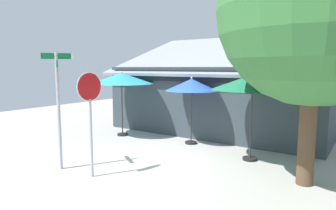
{
  "coord_description": "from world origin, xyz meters",
  "views": [
    {
      "loc": [
        5.63,
        -6.92,
        2.86
      ],
      "look_at": [
        -0.01,
        1.2,
        1.6
      ],
      "focal_mm": 31.83,
      "sensor_mm": 36.0,
      "label": 1
    }
  ],
  "objects": [
    {
      "name": "shade_tree",
      "position": [
        4.68,
        0.63,
        4.07
      ],
      "size": [
        5.0,
        4.49,
        6.42
      ],
      "color": "brown",
      "rests_on": "ground"
    },
    {
      "name": "stop_sign",
      "position": [
        -0.3,
        -1.87,
        1.9
      ],
      "size": [
        0.08,
        0.75,
        2.74
      ],
      "color": "#A8AAB2",
      "rests_on": "ground"
    },
    {
      "name": "cafe_building",
      "position": [
        -0.02,
        5.88,
        1.53
      ],
      "size": [
        9.68,
        5.88,
        4.48
      ],
      "color": "#333D42",
      "rests_on": "ground"
    },
    {
      "name": "street_sign_post",
      "position": [
        -1.49,
        -1.96,
        1.95
      ],
      "size": [
        0.67,
        0.72,
        3.26
      ],
      "color": "#A8AAB2",
      "rests_on": "ground"
    },
    {
      "name": "ground_plane",
      "position": [
        0.0,
        0.0,
        -0.05
      ],
      "size": [
        28.0,
        28.0,
        0.1
      ],
      "primitive_type": "cube",
      "color": "#ADA8A0"
    },
    {
      "name": "patio_umbrella_teal_left",
      "position": [
        -2.96,
        2.09,
        2.39
      ],
      "size": [
        2.63,
        2.63,
        2.69
      ],
      "color": "black",
      "rests_on": "ground"
    },
    {
      "name": "patio_umbrella_forest_green_right",
      "position": [
        2.62,
        1.87,
        2.4
      ],
      "size": [
        2.5,
        2.5,
        2.72
      ],
      "color": "black",
      "rests_on": "ground"
    },
    {
      "name": "patio_umbrella_royal_blue_center",
      "position": [
        0.11,
        2.55,
        2.19
      ],
      "size": [
        1.96,
        1.96,
        2.5
      ],
      "color": "black",
      "rests_on": "ground"
    }
  ]
}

